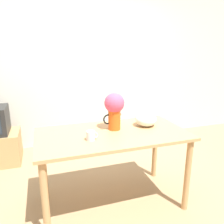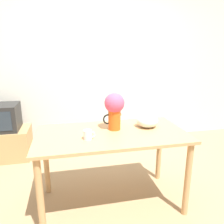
# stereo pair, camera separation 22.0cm
# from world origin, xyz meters

# --- Properties ---
(ground_plane) EXTENTS (12.00, 12.00, 0.00)m
(ground_plane) POSITION_xyz_m (0.00, 0.00, 0.00)
(ground_plane) COLOR #9E7F5B
(wall_back) EXTENTS (8.00, 0.05, 2.60)m
(wall_back) POSITION_xyz_m (0.00, 1.72, 1.30)
(wall_back) COLOR silver
(wall_back) RESTS_ON ground_plane
(table) EXTENTS (1.48, 0.78, 0.80)m
(table) POSITION_xyz_m (-0.14, -0.07, 0.69)
(table) COLOR tan
(table) RESTS_ON ground_plane
(flower_vase) EXTENTS (0.22, 0.20, 0.38)m
(flower_vase) POSITION_xyz_m (-0.09, 0.02, 1.03)
(flower_vase) COLOR #E05619
(flower_vase) RESTS_ON table
(coffee_mug) EXTENTS (0.11, 0.08, 0.09)m
(coffee_mug) POSITION_xyz_m (-0.39, -0.19, 0.84)
(coffee_mug) COLOR silver
(coffee_mug) RESTS_ON table
(white_bowl) EXTENTS (0.23, 0.23, 0.14)m
(white_bowl) POSITION_xyz_m (0.27, 0.02, 0.87)
(white_bowl) COLOR silver
(white_bowl) RESTS_ON table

